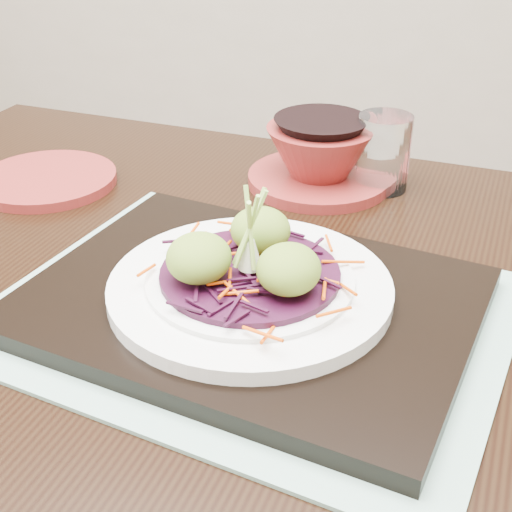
% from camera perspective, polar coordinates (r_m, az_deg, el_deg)
% --- Properties ---
extents(dining_table, '(1.22, 0.89, 0.71)m').
position_cam_1_polar(dining_table, '(0.66, 2.45, -11.14)').
color(dining_table, black).
rests_on(dining_table, ground).
extents(placemat, '(0.47, 0.40, 0.00)m').
position_cam_1_polar(placemat, '(0.59, -0.46, -4.51)').
color(placemat, '#88AF9F').
rests_on(placemat, dining_table).
extents(serving_tray, '(0.41, 0.34, 0.02)m').
position_cam_1_polar(serving_tray, '(0.59, -0.47, -3.73)').
color(serving_tray, black).
rests_on(serving_tray, placemat).
extents(white_plate, '(0.23, 0.23, 0.02)m').
position_cam_1_polar(white_plate, '(0.58, -0.47, -2.43)').
color(white_plate, white).
rests_on(white_plate, serving_tray).
extents(cabbage_bed, '(0.15, 0.15, 0.01)m').
position_cam_1_polar(cabbage_bed, '(0.57, -0.48, -1.44)').
color(cabbage_bed, '#2F0922').
rests_on(cabbage_bed, white_plate).
extents(carrot_julienne, '(0.18, 0.18, 0.01)m').
position_cam_1_polar(carrot_julienne, '(0.57, -0.48, -0.83)').
color(carrot_julienne, '#D34503').
rests_on(carrot_julienne, cabbage_bed).
extents(guacamole_scoops, '(0.13, 0.11, 0.04)m').
position_cam_1_polar(guacamole_scoops, '(0.56, -0.50, 0.32)').
color(guacamole_scoops, olive).
rests_on(guacamole_scoops, cabbage_bed).
extents(scallion_garnish, '(0.05, 0.05, 0.08)m').
position_cam_1_polar(scallion_garnish, '(0.56, -0.49, 1.94)').
color(scallion_garnish, '#98C44E').
rests_on(scallion_garnish, cabbage_bed).
extents(terracotta_side_plate, '(0.17, 0.17, 0.01)m').
position_cam_1_polar(terracotta_side_plate, '(0.86, -16.38, 5.88)').
color(terracotta_side_plate, maroon).
rests_on(terracotta_side_plate, dining_table).
extents(water_glass, '(0.07, 0.07, 0.09)m').
position_cam_1_polar(water_glass, '(0.81, 10.14, 8.14)').
color(water_glass, white).
rests_on(water_glass, dining_table).
extents(terracotta_bowl_set, '(0.21, 0.21, 0.07)m').
position_cam_1_polar(terracotta_bowl_set, '(0.82, 5.11, 7.72)').
color(terracotta_bowl_set, maroon).
rests_on(terracotta_bowl_set, dining_table).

